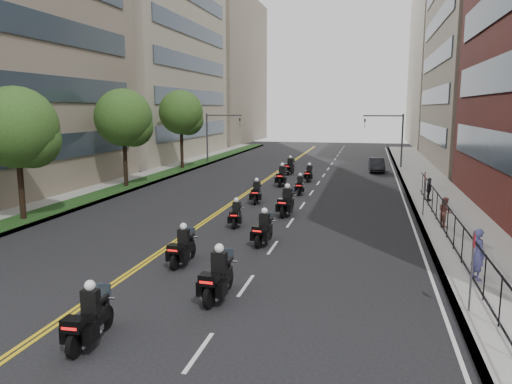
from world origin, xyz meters
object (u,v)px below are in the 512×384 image
Objects in this scene: motorcycle_2 at (182,248)px; motorcycle_10 at (290,167)px; motorcycle_5 at (287,203)px; motorcycle_7 at (300,186)px; motorcycle_6 at (256,193)px; pedestrian_b at (445,212)px; motorcycle_3 at (263,230)px; pedestrian_a at (478,254)px; parked_sedan at (376,165)px; motorcycle_0 at (89,320)px; motorcycle_8 at (282,177)px; motorcycle_1 at (218,278)px; pedestrian_c at (429,189)px; motorcycle_4 at (236,215)px; motorcycle_9 at (309,174)px.

motorcycle_10 is at bearing 92.97° from motorcycle_2.
motorcycle_7 is at bearing 97.48° from motorcycle_5.
pedestrian_b is at bearing -30.23° from motorcycle_6.
motorcycle_10 is 22.45m from pedestrian_b.
motorcycle_5 reaches higher than motorcycle_2.
motorcycle_3 reaches higher than motorcycle_2.
motorcycle_2 is at bearing -96.19° from motorcycle_6.
pedestrian_b is at bearing -18.61° from pedestrian_a.
motorcycle_3 is 28.80m from parked_sedan.
motorcycle_0 is 24.51m from motorcycle_7.
motorcycle_8 reaches higher than pedestrian_b.
pedestrian_b is (8.53, 4.91, 0.25)m from motorcycle_3.
motorcycle_10 is at bearing 10.70° from pedestrian_b.
motorcycle_2 is 0.90× the size of motorcycle_5.
motorcycle_3 is at bearing -82.84° from motorcycle_8.
motorcycle_2 is at bearing 88.27° from motorcycle_0.
motorcycle_6 is at bearing 102.06° from motorcycle_1.
motorcycle_5 is at bearing 145.53° from pedestrian_c.
motorcycle_5 is 10.38m from pedestrian_c.
motorcycle_1 is (2.39, 3.79, 0.05)m from motorcycle_0.
motorcycle_1 is 1.22× the size of motorcycle_4.
parked_sedan is 2.65× the size of pedestrian_c.
pedestrian_b is (8.89, -15.43, 0.29)m from motorcycle_9.
motorcycle_0 is 28.06m from motorcycle_8.
motorcycle_7 is (-0.16, 20.62, -0.12)m from motorcycle_1.
motorcycle_1 is 1.10× the size of motorcycle_2.
motorcycle_10 reaches higher than motorcycle_3.
motorcycle_1 is 20.62m from motorcycle_7.
pedestrian_a is (10.69, -6.51, 0.48)m from motorcycle_4.
pedestrian_c is at bearing 6.34° from motorcycle_6.
motorcycle_10 is at bearing 122.38° from motorcycle_9.
motorcycle_3 is 1.02× the size of motorcycle_6.
motorcycle_4 is at bearing 89.60° from motorcycle_2.
motorcycle_0 is 0.97× the size of motorcycle_10.
motorcycle_5 is at bearing 22.54° from pedestrian_a.
pedestrian_b is at bearing -57.37° from motorcycle_9.
motorcycle_8 is 1.63× the size of pedestrian_b.
motorcycle_4 is 17.28m from motorcycle_9.
motorcycle_0 is 17.23m from motorcycle_5.
parked_sedan is at bearing 76.31° from motorcycle_0.
motorcycle_5 reaches higher than pedestrian_b.
pedestrian_c is (8.53, 12.33, 0.25)m from motorcycle_3.
motorcycle_8 is (-2.19, 17.40, 0.06)m from motorcycle_3.
pedestrian_a is (11.06, 0.32, 0.41)m from motorcycle_2.
motorcycle_9 is (-0.14, 6.61, 0.02)m from motorcycle_7.
motorcycle_8 is 1.63× the size of pedestrian_c.
motorcycle_8 is (-1.97, 3.66, 0.12)m from motorcycle_7.
motorcycle_4 is 14.08m from pedestrian_c.
motorcycle_8 is 6.99m from motorcycle_10.
motorcycle_3 reaches higher than motorcycle_9.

